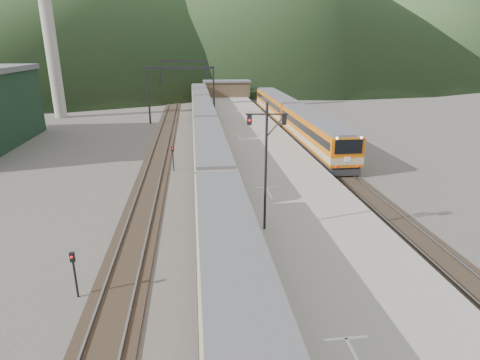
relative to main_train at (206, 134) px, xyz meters
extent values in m
cube|color=black|center=(0.00, 1.77, -1.84)|extent=(2.60, 200.00, 0.12)
cube|color=slate|center=(-0.72, 1.77, -1.74)|extent=(0.10, 200.00, 0.14)
cube|color=slate|center=(0.72, 1.77, -1.74)|extent=(0.10, 200.00, 0.14)
cube|color=black|center=(-5.00, 1.77, -1.84)|extent=(2.60, 200.00, 0.12)
cube|color=slate|center=(-5.72, 1.77, -1.74)|extent=(0.10, 200.00, 0.14)
cube|color=slate|center=(-4.28, 1.77, -1.74)|extent=(0.10, 200.00, 0.14)
cube|color=black|center=(11.50, 1.77, -1.84)|extent=(2.60, 200.00, 0.12)
cube|color=slate|center=(10.78, 1.77, -1.74)|extent=(0.10, 200.00, 0.14)
cube|color=slate|center=(12.22, 1.77, -1.74)|extent=(0.10, 200.00, 0.14)
cube|color=gray|center=(5.60, -0.23, -1.40)|extent=(8.00, 100.00, 1.00)
cube|color=black|center=(-7.50, 16.77, 2.10)|extent=(0.25, 0.25, 8.00)
cube|color=black|center=(1.80, 16.77, 2.10)|extent=(0.25, 0.25, 8.00)
cube|color=black|center=(-2.85, 16.77, 5.90)|extent=(9.30, 0.22, 0.35)
cube|color=black|center=(-7.50, 41.77, 2.10)|extent=(0.25, 0.25, 8.00)
cube|color=black|center=(1.80, 41.77, 2.10)|extent=(0.25, 0.25, 8.00)
cube|color=black|center=(-2.85, 41.77, 5.90)|extent=(9.30, 0.22, 0.35)
cylinder|color=#9E998E|center=(-22.00, 23.77, 13.10)|extent=(1.80, 1.80, 30.00)
cube|color=brown|center=(5.60, 39.77, 0.50)|extent=(9.00, 4.00, 2.80)
cube|color=slate|center=(5.60, 39.77, 2.05)|extent=(9.40, 4.40, 0.30)
cone|color=#284921|center=(110.00, 171.77, 23.10)|extent=(160.00, 160.00, 50.00)
cube|color=tan|center=(0.00, -28.40, 0.00)|extent=(2.74, 18.43, 3.35)
cube|color=tan|center=(0.00, -9.47, 0.00)|extent=(2.74, 18.43, 3.35)
cube|color=tan|center=(0.00, 9.47, 0.00)|extent=(2.74, 18.43, 3.35)
cube|color=tan|center=(0.00, 28.40, 0.00)|extent=(2.74, 18.43, 3.35)
cube|color=#CA5D0A|center=(11.50, -1.19, 0.10)|extent=(2.90, 19.49, 3.54)
cube|color=#CA5D0A|center=(11.50, 18.80, 0.10)|extent=(2.90, 19.49, 3.54)
cylinder|color=black|center=(2.49, -21.84, 2.65)|extent=(0.14, 0.14, 7.10)
cube|color=black|center=(2.49, -21.84, 5.60)|extent=(2.19, 0.32, 0.07)
cube|color=black|center=(1.59, -21.74, 5.30)|extent=(0.27, 0.21, 0.50)
cube|color=black|center=(3.38, -21.94, 5.30)|extent=(0.27, 0.21, 0.50)
cylinder|color=black|center=(-3.24, -6.90, -0.90)|extent=(0.10, 0.10, 2.00)
cube|color=black|center=(-3.24, -6.90, 0.15)|extent=(0.22, 0.16, 0.45)
cylinder|color=black|center=(-6.81, -25.84, -0.90)|extent=(0.10, 0.10, 2.00)
cube|color=black|center=(-6.81, -25.84, 0.15)|extent=(0.24, 0.19, 0.45)
camera|label=1|loc=(-1.30, -42.19, 9.01)|focal=30.00mm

